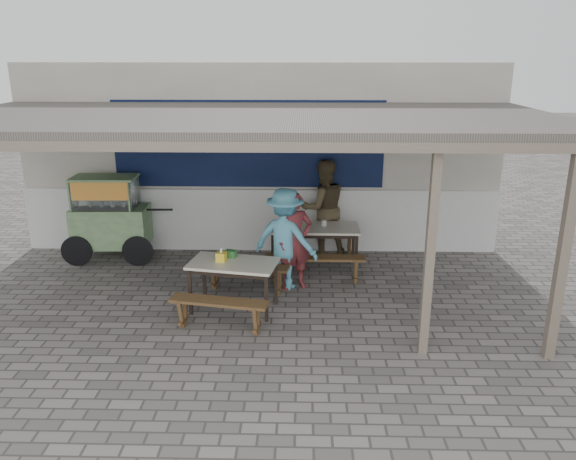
% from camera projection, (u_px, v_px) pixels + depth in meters
% --- Properties ---
extents(ground, '(60.00, 60.00, 0.00)m').
position_uv_depth(ground, '(246.00, 318.00, 8.11)').
color(ground, slate).
rests_on(ground, ground).
extents(back_wall, '(9.00, 1.28, 3.50)m').
position_uv_depth(back_wall, '(262.00, 156.00, 11.00)').
color(back_wall, beige).
rests_on(back_wall, ground).
extents(warung_roof, '(9.00, 4.21, 2.81)m').
position_uv_depth(warung_roof, '(249.00, 121.00, 8.15)').
color(warung_roof, '#57514A').
rests_on(warung_roof, ground).
extents(table_left, '(1.56, 0.75, 0.75)m').
position_uv_depth(table_left, '(314.00, 231.00, 9.84)').
color(table_left, beige).
rests_on(table_left, ground).
extents(bench_left_street, '(1.66, 0.29, 0.45)m').
position_uv_depth(bench_left_street, '(315.00, 263.00, 9.28)').
color(bench_left_street, brown).
rests_on(bench_left_street, ground).
extents(bench_left_wall, '(1.66, 0.29, 0.45)m').
position_uv_depth(bench_left_wall, '(314.00, 236.00, 10.61)').
color(bench_left_wall, brown).
rests_on(bench_left_wall, ground).
extents(table_right, '(1.36, 0.92, 0.75)m').
position_uv_depth(table_right, '(233.00, 267.00, 8.18)').
color(table_right, beige).
rests_on(table_right, ground).
extents(bench_right_street, '(1.39, 0.52, 0.45)m').
position_uv_depth(bench_right_street, '(219.00, 308.00, 7.64)').
color(bench_right_street, brown).
rests_on(bench_right_street, ground).
extents(bench_right_wall, '(1.39, 0.52, 0.45)m').
position_uv_depth(bench_right_wall, '(246.00, 272.00, 8.92)').
color(bench_right_wall, brown).
rests_on(bench_right_wall, ground).
extents(vendor_cart, '(1.95, 0.79, 1.56)m').
position_uv_depth(vendor_cart, '(109.00, 215.00, 10.19)').
color(vendor_cart, '#84A46D').
rests_on(vendor_cart, ground).
extents(patron_street_side, '(0.69, 0.58, 1.60)m').
position_uv_depth(patron_street_side, '(295.00, 241.00, 8.93)').
color(patron_street_side, maroon).
rests_on(patron_street_side, ground).
extents(patron_wall_side, '(1.03, 0.89, 1.81)m').
position_uv_depth(patron_wall_side, '(323.00, 208.00, 10.43)').
color(patron_wall_side, '#4E422B').
rests_on(patron_wall_side, ground).
extents(patron_right_table, '(1.22, 0.97, 1.65)m').
position_uv_depth(patron_right_table, '(285.00, 239.00, 8.94)').
color(patron_right_table, '#529FBA').
rests_on(patron_right_table, ground).
extents(tissue_box, '(0.16, 0.16, 0.13)m').
position_uv_depth(tissue_box, '(221.00, 257.00, 8.18)').
color(tissue_box, yellow).
rests_on(tissue_box, table_right).
extents(donation_box, '(0.19, 0.15, 0.11)m').
position_uv_depth(donation_box, '(231.00, 254.00, 8.34)').
color(donation_box, '#2D6730').
rests_on(donation_box, table_right).
extents(condiment_jar, '(0.09, 0.09, 0.10)m').
position_uv_depth(condiment_jar, '(324.00, 223.00, 9.88)').
color(condiment_jar, beige).
rests_on(condiment_jar, table_left).
extents(condiment_bowl, '(0.21, 0.21, 0.04)m').
position_uv_depth(condiment_bowl, '(298.00, 223.00, 9.96)').
color(condiment_bowl, white).
rests_on(condiment_bowl, table_left).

